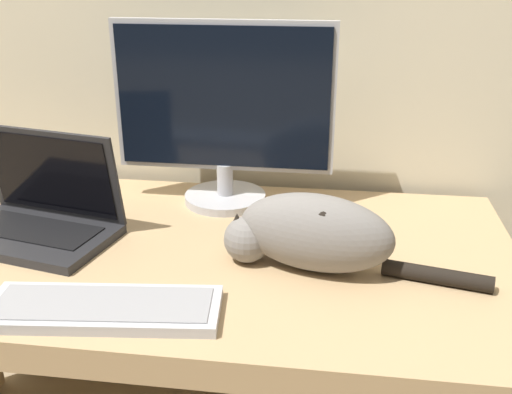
{
  "coord_description": "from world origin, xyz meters",
  "views": [
    {
      "loc": [
        0.35,
        -0.74,
        1.31
      ],
      "look_at": [
        0.2,
        0.34,
        0.86
      ],
      "focal_mm": 42.0,
      "sensor_mm": 36.0,
      "label": 1
    }
  ],
  "objects_px": {
    "laptop": "(38,216)",
    "external_keyboard": "(103,308)",
    "monitor": "(224,113)",
    "cat": "(311,232)"
  },
  "relations": [
    {
      "from": "monitor",
      "to": "external_keyboard",
      "type": "relative_size",
      "value": 1.27
    },
    {
      "from": "monitor",
      "to": "cat",
      "type": "relative_size",
      "value": 1.02
    },
    {
      "from": "laptop",
      "to": "external_keyboard",
      "type": "distance_m",
      "value": 0.38
    },
    {
      "from": "cat",
      "to": "monitor",
      "type": "bearing_deg",
      "value": 138.64
    },
    {
      "from": "external_keyboard",
      "to": "cat",
      "type": "height_order",
      "value": "cat"
    },
    {
      "from": "external_keyboard",
      "to": "cat",
      "type": "xyz_separation_m",
      "value": [
        0.35,
        0.22,
        0.07
      ]
    },
    {
      "from": "laptop",
      "to": "cat",
      "type": "xyz_separation_m",
      "value": [
        0.6,
        -0.07,
        0.03
      ]
    },
    {
      "from": "monitor",
      "to": "external_keyboard",
      "type": "distance_m",
      "value": 0.59
    },
    {
      "from": "monitor",
      "to": "laptop",
      "type": "height_order",
      "value": "monitor"
    },
    {
      "from": "external_keyboard",
      "to": "monitor",
      "type": "bearing_deg",
      "value": 71.67
    }
  ]
}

